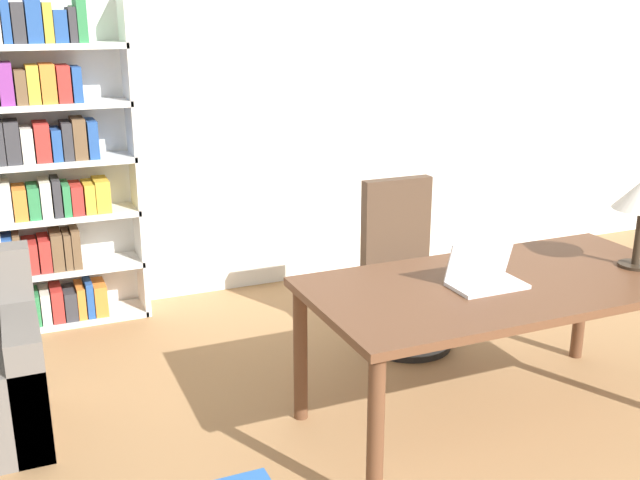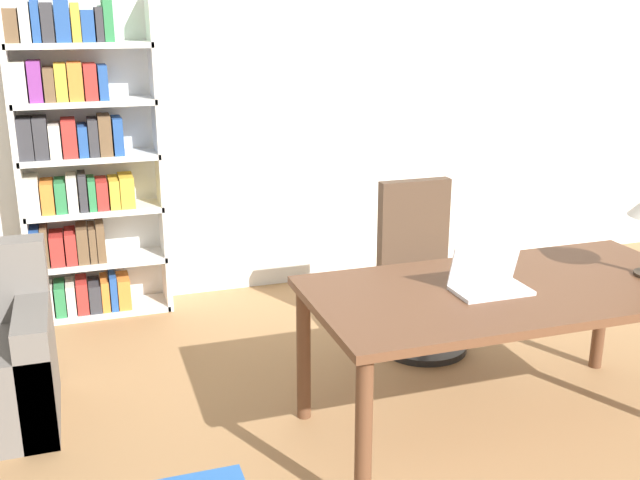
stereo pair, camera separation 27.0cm
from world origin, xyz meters
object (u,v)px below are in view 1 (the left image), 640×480
desk (502,297)px  laptop (484,276)px  office_chair (405,273)px  bookshelf (51,170)px

desk → laptop: size_ratio=5.47×
office_chair → bookshelf: 2.27m
desk → office_chair: size_ratio=1.87×
laptop → office_chair: size_ratio=0.34×
desk → bookshelf: bearing=130.8°
office_chair → bookshelf: (-1.88, 1.13, 0.57)m
laptop → bookshelf: size_ratio=0.16×
office_chair → bookshelf: size_ratio=0.48×
desk → bookshelf: bookshelf is taller
laptop → office_chair: bearing=80.8°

